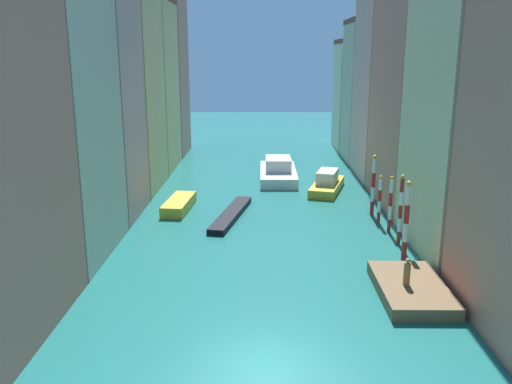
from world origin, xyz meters
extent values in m
plane|color=#1E6B66|center=(0.00, 24.50, 0.00)|extent=(154.00, 154.00, 0.00)
cube|color=#BCB299|center=(-13.76, 12.84, 10.05)|extent=(7.53, 9.40, 20.10)
cube|color=tan|center=(-13.76, 21.65, 8.54)|extent=(7.53, 7.58, 17.08)
cube|color=#DBB77A|center=(-13.76, 30.39, 10.09)|extent=(7.53, 9.03, 20.19)
cube|color=#DBB77A|center=(-13.76, 39.99, 9.04)|extent=(7.53, 9.40, 18.08)
cube|color=#C6705B|center=(-13.76, 49.49, 10.75)|extent=(7.53, 8.43, 21.50)
cube|color=beige|center=(13.76, 14.06, 9.78)|extent=(7.53, 10.56, 19.55)
cube|color=#C6705B|center=(13.76, 25.28, 9.07)|extent=(7.53, 11.65, 18.14)
cube|color=tan|center=(13.76, 36.15, 9.48)|extent=(7.53, 9.55, 18.96)
cube|color=#BCB299|center=(13.76, 45.30, 8.06)|extent=(7.53, 8.26, 16.13)
cube|color=brown|center=(13.76, 45.30, 16.41)|extent=(7.69, 8.43, 0.57)
cube|color=beige|center=(13.76, 53.97, 7.01)|extent=(7.53, 7.94, 14.02)
cube|color=brown|center=(13.76, 53.97, 14.31)|extent=(7.69, 8.10, 0.59)
cube|color=brown|center=(7.93, 6.76, 0.35)|extent=(3.53, 6.35, 0.70)
cylinder|color=olive|center=(7.58, 6.50, 1.33)|extent=(0.36, 0.36, 1.26)
sphere|color=tan|center=(7.58, 6.50, 2.09)|extent=(0.26, 0.26, 0.26)
cylinder|color=red|center=(8.87, 11.93, 0.60)|extent=(0.33, 0.33, 1.20)
cylinder|color=white|center=(8.87, 11.93, 1.81)|extent=(0.33, 0.33, 1.20)
cylinder|color=red|center=(8.87, 11.93, 3.01)|extent=(0.33, 0.33, 1.20)
cylinder|color=white|center=(8.87, 11.93, 4.21)|extent=(0.33, 0.33, 1.20)
sphere|color=gold|center=(8.87, 11.93, 4.95)|extent=(0.36, 0.36, 0.36)
cylinder|color=red|center=(9.24, 14.79, 0.46)|extent=(0.26, 0.26, 0.92)
cylinder|color=white|center=(9.24, 14.79, 1.39)|extent=(0.26, 0.26, 0.92)
cylinder|color=red|center=(9.24, 14.79, 2.31)|extent=(0.26, 0.26, 0.92)
cylinder|color=white|center=(9.24, 14.79, 3.24)|extent=(0.26, 0.26, 0.92)
cylinder|color=red|center=(9.24, 14.79, 4.16)|extent=(0.26, 0.26, 0.92)
sphere|color=gold|center=(9.24, 14.79, 4.73)|extent=(0.29, 0.29, 0.29)
cylinder|color=red|center=(9.16, 17.32, 0.50)|extent=(0.25, 0.25, 1.00)
cylinder|color=white|center=(9.16, 17.32, 1.49)|extent=(0.25, 0.25, 1.00)
cylinder|color=red|center=(9.16, 17.32, 2.49)|extent=(0.25, 0.25, 1.00)
cylinder|color=white|center=(9.16, 17.32, 3.49)|extent=(0.25, 0.25, 1.00)
sphere|color=gold|center=(9.16, 17.32, 4.09)|extent=(0.28, 0.28, 0.28)
cylinder|color=red|center=(8.87, 19.54, 0.44)|extent=(0.27, 0.27, 0.88)
cylinder|color=white|center=(8.87, 19.54, 1.31)|extent=(0.27, 0.27, 0.88)
cylinder|color=red|center=(8.87, 19.54, 2.19)|extent=(0.27, 0.27, 0.88)
cylinder|color=white|center=(8.87, 19.54, 3.07)|extent=(0.27, 0.27, 0.88)
sphere|color=gold|center=(8.87, 19.54, 3.61)|extent=(0.29, 0.29, 0.29)
cylinder|color=red|center=(8.79, 21.71, 0.58)|extent=(0.31, 0.31, 1.16)
cylinder|color=white|center=(8.79, 21.71, 1.74)|extent=(0.31, 0.31, 1.16)
cylinder|color=red|center=(8.79, 21.71, 2.90)|extent=(0.31, 0.31, 1.16)
cylinder|color=white|center=(8.79, 21.71, 4.06)|extent=(0.31, 0.31, 1.16)
sphere|color=gold|center=(8.79, 21.71, 4.76)|extent=(0.34, 0.34, 0.34)
cube|color=white|center=(1.55, 34.39, 0.52)|extent=(3.67, 9.28, 1.04)
cube|color=silver|center=(1.55, 34.39, 1.66)|extent=(2.61, 3.92, 1.25)
cube|color=black|center=(-2.60, 21.00, 0.22)|extent=(3.06, 9.61, 0.45)
cube|color=gold|center=(6.08, 29.55, 0.41)|extent=(4.23, 7.50, 0.81)
cube|color=silver|center=(6.08, 29.55, 1.40)|extent=(2.51, 3.53, 1.17)
cube|color=gold|center=(-7.10, 23.07, 0.45)|extent=(2.28, 5.83, 0.89)
camera|label=1|loc=(-0.17, -19.98, 12.63)|focal=37.50mm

